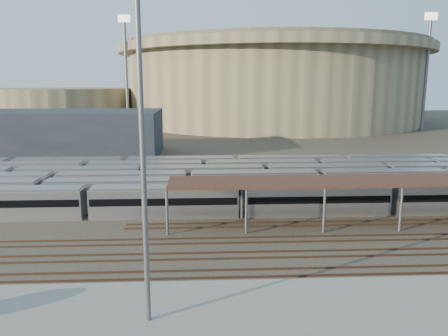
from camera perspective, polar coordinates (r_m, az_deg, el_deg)
ground at (r=47.11m, az=2.36°, el=-9.06°), size 420.00×420.00×0.00m
apron at (r=33.23m, az=-4.24°, el=-17.98°), size 50.00×9.00×0.20m
subway_trains at (r=64.23m, az=-0.41°, el=-1.87°), size 123.69×23.90×3.60m
inspection_shed at (r=55.80m, az=25.14°, el=-1.59°), size 60.30×6.00×5.30m
empty_tracks at (r=42.44m, az=2.98°, el=-11.27°), size 170.00×9.62×0.18m
stadium at (r=186.31m, az=6.29°, el=11.13°), size 124.00×124.00×32.50m
secondary_arena at (r=183.03m, az=-20.78°, el=7.52°), size 56.00×56.00×14.00m
service_building at (r=104.35m, az=-20.08°, el=4.27°), size 42.00×20.00×10.00m
floodlight_0 at (r=156.26m, az=-12.66°, el=12.48°), size 4.00×1.00×38.40m
floodlight_2 at (r=162.03m, az=24.95°, el=11.68°), size 4.00×1.00×38.40m
floodlight_3 at (r=204.16m, az=-4.58°, el=12.33°), size 4.00×1.00×38.40m
yard_light_pole at (r=28.31m, az=-10.57°, el=1.49°), size 0.81×0.36×22.64m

